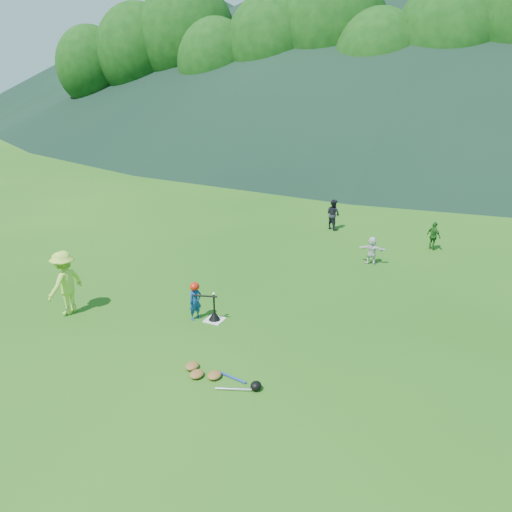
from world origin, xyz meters
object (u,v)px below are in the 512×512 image
(fielder_c, at_px, (434,236))
(batting_tee, at_px, (214,316))
(fielder_d, at_px, (372,250))
(equipment_pile, at_px, (214,375))
(home_plate, at_px, (215,320))
(fielder_b, at_px, (333,214))
(batter_child, at_px, (195,301))
(adult_coach, at_px, (65,283))

(fielder_c, xyz_separation_m, batting_tee, (-4.36, -7.94, -0.37))
(fielder_d, bearing_deg, equipment_pile, 74.76)
(batting_tee, relative_size, equipment_pile, 0.38)
(home_plate, relative_size, fielder_b, 0.37)
(fielder_c, height_order, fielder_d, fielder_c)
(home_plate, relative_size, fielder_d, 0.48)
(home_plate, xyz_separation_m, batter_child, (-0.47, -0.13, 0.48))
(fielder_c, height_order, batting_tee, fielder_c)
(adult_coach, distance_m, fielder_d, 9.35)
(home_plate, height_order, equipment_pile, equipment_pile)
(equipment_pile, bearing_deg, home_plate, 119.17)
(fielder_b, xyz_separation_m, equipment_pile, (0.81, -11.08, -0.54))
(adult_coach, relative_size, equipment_pile, 0.94)
(adult_coach, xyz_separation_m, equipment_pile, (4.92, -1.02, -0.78))
(fielder_b, bearing_deg, batting_tee, 115.11)
(adult_coach, distance_m, equipment_pile, 5.08)
(fielder_b, relative_size, batting_tee, 1.79)
(home_plate, distance_m, adult_coach, 3.96)
(fielder_b, distance_m, fielder_c, 4.03)
(home_plate, bearing_deg, fielder_c, 61.23)
(adult_coach, relative_size, fielder_c, 1.68)
(home_plate, xyz_separation_m, fielder_b, (0.44, 8.84, 0.60))
(adult_coach, height_order, batting_tee, adult_coach)
(fielder_b, bearing_deg, batter_child, 112.17)
(batter_child, xyz_separation_m, equipment_pile, (1.72, -2.10, -0.42))
(fielder_b, bearing_deg, equipment_pile, 122.12)
(fielder_d, bearing_deg, fielder_b, -59.55)
(home_plate, distance_m, batting_tee, 0.12)
(home_plate, xyz_separation_m, batting_tee, (0.00, 0.00, 0.12))
(home_plate, height_order, batter_child, batter_child)
(fielder_d, relative_size, equipment_pile, 0.52)
(fielder_c, xyz_separation_m, fielder_d, (-1.66, -2.32, -0.03))
(home_plate, relative_size, batter_child, 0.46)
(home_plate, relative_size, adult_coach, 0.27)
(batter_child, height_order, batting_tee, batter_child)
(fielder_d, bearing_deg, adult_coach, 42.24)
(fielder_c, relative_size, fielder_d, 1.07)
(batter_child, bearing_deg, batting_tee, -50.70)
(adult_coach, xyz_separation_m, fielder_b, (4.11, 10.05, -0.23))
(equipment_pile, bearing_deg, batting_tee, 119.17)
(fielder_b, bearing_deg, fielder_d, 153.10)
(adult_coach, bearing_deg, batter_child, 109.48)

